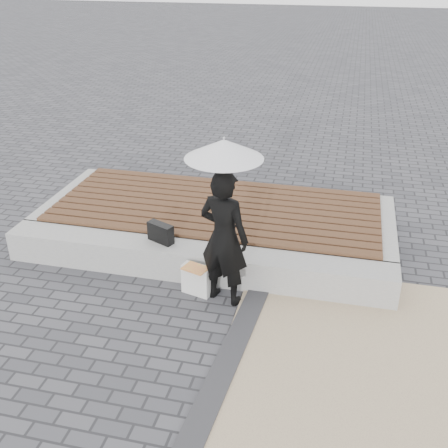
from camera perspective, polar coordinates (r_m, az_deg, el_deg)
The scene contains 10 objects.
ground at distance 5.73m, azimuth -7.83°, elevation -13.72°, with size 80.00×80.00×0.00m, color #48484D.
edging_band at distance 5.19m, azimuth -1.68°, elevation -18.47°, with size 0.25×5.20×0.04m, color #313134.
seating_ledge at distance 6.84m, azimuth -3.25°, elevation -3.97°, with size 5.00×0.45×0.40m, color #ADADA8.
timber_platform at distance 7.85m, azimuth -0.79°, elevation 0.42°, with size 5.00×2.00×0.40m, color #ACACA6.
timber_decking at distance 7.75m, azimuth -0.80°, elevation 1.87°, with size 4.60×2.00×0.04m, color brown, non-canonical shape.
woman at distance 6.06m, azimuth 0.00°, elevation -1.49°, with size 0.60×0.39×1.65m, color black.
parasol at distance 5.63m, azimuth 0.00°, elevation 7.95°, with size 0.84×0.84×1.08m.
handbag at distance 6.85m, azimuth -6.73°, elevation -0.92°, with size 0.36×0.13×0.25m, color black.
canvas_tote at distance 6.49m, azimuth -2.89°, elevation -5.92°, with size 0.36×0.15×0.37m, color white.
magazine at distance 6.35m, azimuth -3.05°, elevation -4.70°, with size 0.29×0.21×0.01m, color #D34A3B.
Camera 1 is at (1.73, -4.00, 3.72)m, focal length 43.15 mm.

